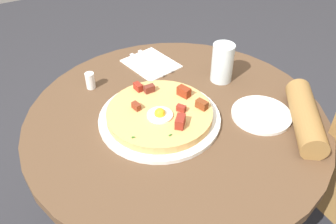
% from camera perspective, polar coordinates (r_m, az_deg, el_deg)
% --- Properties ---
extents(dining_table, '(0.85, 0.85, 0.72)m').
position_cam_1_polar(dining_table, '(1.12, 1.20, -7.20)').
color(dining_table, brown).
rests_on(dining_table, ground_plane).
extents(pizza_plate, '(0.34, 0.34, 0.01)m').
position_cam_1_polar(pizza_plate, '(0.98, -1.36, -1.00)').
color(pizza_plate, white).
rests_on(pizza_plate, dining_table).
extents(breakfast_pizza, '(0.29, 0.29, 0.05)m').
position_cam_1_polar(breakfast_pizza, '(0.97, -1.27, -0.15)').
color(breakfast_pizza, tan).
rests_on(breakfast_pizza, pizza_plate).
extents(bread_plate, '(0.17, 0.17, 0.01)m').
position_cam_1_polar(bread_plate, '(1.03, 14.73, -0.39)').
color(bread_plate, white).
rests_on(bread_plate, dining_table).
extents(napkin, '(0.17, 0.19, 0.00)m').
position_cam_1_polar(napkin, '(1.22, -2.75, 7.74)').
color(napkin, white).
rests_on(napkin, dining_table).
extents(fork, '(0.05, 0.18, 0.00)m').
position_cam_1_polar(fork, '(1.23, -2.09, 8.21)').
color(fork, silver).
rests_on(fork, napkin).
extents(knife, '(0.05, 0.18, 0.00)m').
position_cam_1_polar(knife, '(1.21, -3.43, 7.63)').
color(knife, silver).
rests_on(knife, napkin).
extents(water_glass, '(0.07, 0.07, 0.12)m').
position_cam_1_polar(water_glass, '(1.12, 8.71, 7.81)').
color(water_glass, silver).
rests_on(water_glass, dining_table).
extents(salt_shaker, '(0.03, 0.03, 0.05)m').
position_cam_1_polar(salt_shaker, '(1.12, -12.36, 4.94)').
color(salt_shaker, white).
rests_on(salt_shaker, dining_table).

